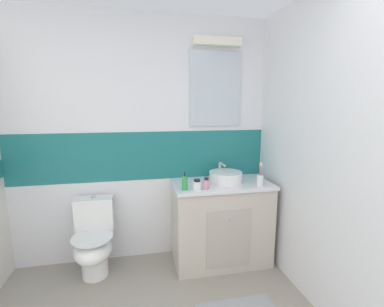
% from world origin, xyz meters
% --- Properties ---
extents(wall_back_tiled, '(3.20, 0.20, 2.50)m').
position_xyz_m(wall_back_tiled, '(0.01, 2.45, 1.26)').
color(wall_back_tiled, white).
rests_on(wall_back_tiled, ground_plane).
extents(wall_right_plain, '(0.10, 3.48, 2.50)m').
position_xyz_m(wall_right_plain, '(1.35, 1.20, 1.25)').
color(wall_right_plain, white).
rests_on(wall_right_plain, ground_plane).
extents(vanity_cabinet, '(0.98, 0.55, 0.85)m').
position_xyz_m(vanity_cabinet, '(0.76, 2.14, 0.43)').
color(vanity_cabinet, beige).
rests_on(vanity_cabinet, ground_plane).
extents(sink_basin, '(0.33, 0.37, 0.17)m').
position_xyz_m(sink_basin, '(0.80, 2.13, 0.91)').
color(sink_basin, white).
rests_on(sink_basin, vanity_cabinet).
extents(toilet, '(0.37, 0.50, 0.74)m').
position_xyz_m(toilet, '(-0.49, 2.15, 0.35)').
color(toilet, white).
rests_on(toilet, ground_plane).
extents(toothbrush_cup, '(0.06, 0.06, 0.23)m').
position_xyz_m(toothbrush_cup, '(1.09, 1.95, 0.91)').
color(toothbrush_cup, white).
rests_on(toothbrush_cup, vanity_cabinet).
extents(soap_dispenser, '(0.05, 0.05, 0.17)m').
position_xyz_m(soap_dispenser, '(0.36, 1.97, 0.92)').
color(soap_dispenser, green).
rests_on(soap_dispenser, vanity_cabinet).
extents(hair_gel_jar, '(0.08, 0.08, 0.09)m').
position_xyz_m(hair_gel_jar, '(0.47, 1.97, 0.89)').
color(hair_gel_jar, white).
rests_on(hair_gel_jar, vanity_cabinet).
extents(lotion_bottle_short, '(0.06, 0.06, 0.11)m').
position_xyz_m(lotion_bottle_short, '(0.55, 1.95, 0.90)').
color(lotion_bottle_short, pink).
rests_on(lotion_bottle_short, vanity_cabinet).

